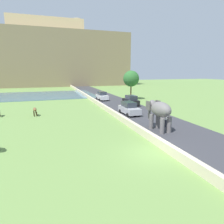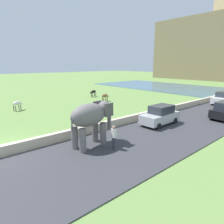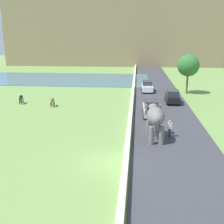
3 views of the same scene
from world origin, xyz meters
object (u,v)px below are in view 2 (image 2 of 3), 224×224
(car_silver, at_px, (160,115))
(cow_brown, at_px, (105,96))
(elephant, at_px, (91,117))
(cow_white, at_px, (17,104))
(cow_black, at_px, (93,92))
(person_beside_elephant, at_px, (114,137))
(car_white, at_px, (223,98))

(car_silver, height_order, cow_brown, car_silver)
(elephant, xyz_separation_m, cow_brown, (-12.29, 10.87, -1.20))
(cow_white, relative_size, cow_black, 0.97)
(cow_brown, bearing_deg, car_silver, -15.04)
(person_beside_elephant, relative_size, cow_white, 1.18)
(person_beside_elephant, distance_m, car_silver, 6.93)
(elephant, distance_m, cow_black, 20.78)
(car_silver, relative_size, cow_black, 2.85)
(elephant, relative_size, person_beside_elephant, 2.17)
(cow_white, bearing_deg, cow_black, 100.68)
(cow_brown, bearing_deg, car_white, 41.35)
(car_white, distance_m, car_silver, 14.15)
(person_beside_elephant, xyz_separation_m, cow_white, (-15.90, -1.53, -0.04))
(elephant, bearing_deg, cow_black, 144.65)
(car_white, xyz_separation_m, cow_black, (-16.94, -9.71, -0.06))
(car_white, relative_size, cow_brown, 2.83)
(car_white, distance_m, cow_white, 26.76)
(car_silver, height_order, cow_white, car_silver)
(car_white, xyz_separation_m, cow_white, (-14.53, -22.47, -0.06))
(person_beside_elephant, bearing_deg, car_white, 93.74)
(elephant, xyz_separation_m, cow_black, (-16.92, 12.00, -1.20))
(car_white, relative_size, car_silver, 0.99)
(cow_brown, height_order, cow_white, same)
(elephant, bearing_deg, person_beside_elephant, 28.71)
(elephant, height_order, car_white, elephant)
(elephant, bearing_deg, cow_brown, 138.53)
(person_beside_elephant, height_order, car_white, car_white)
(elephant, relative_size, car_silver, 0.87)
(cow_black, bearing_deg, car_silver, -14.70)
(cow_black, bearing_deg, person_beside_elephant, -31.54)
(car_white, bearing_deg, cow_brown, -138.65)
(elephant, height_order, cow_black, elephant)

